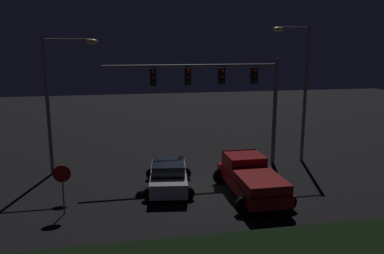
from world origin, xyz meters
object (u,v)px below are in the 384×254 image
at_px(pickup_truck, 250,175).
at_px(stop_sign, 62,180).
at_px(traffic_signal_gantry, 222,84).
at_px(street_lamp_right, 299,78).
at_px(street_lamp_left, 59,88).
at_px(car_sedan, 168,175).

relative_size(pickup_truck, stop_sign, 2.42).
distance_m(traffic_signal_gantry, street_lamp_right, 4.97).
distance_m(pickup_truck, street_lamp_right, 8.12).
distance_m(pickup_truck, stop_sign, 8.78).
relative_size(street_lamp_left, street_lamp_right, 0.91).
relative_size(traffic_signal_gantry, stop_sign, 4.63).
xyz_separation_m(pickup_truck, stop_sign, (-8.75, -0.57, 0.56)).
height_order(car_sedan, street_lamp_left, street_lamp_left).
height_order(traffic_signal_gantry, street_lamp_left, street_lamp_left).
bearing_deg(stop_sign, street_lamp_left, 96.57).
distance_m(street_lamp_right, stop_sign, 15.08).
distance_m(traffic_signal_gantry, stop_sign, 10.67).
bearing_deg(car_sedan, traffic_signal_gantry, -40.85).
height_order(pickup_truck, street_lamp_right, street_lamp_right).
bearing_deg(street_lamp_left, stop_sign, -83.43).
xyz_separation_m(car_sedan, traffic_signal_gantry, (3.66, 3.24, 4.29)).
xyz_separation_m(car_sedan, stop_sign, (-4.90, -2.10, 0.82)).
bearing_deg(stop_sign, traffic_signal_gantry, 31.95).
relative_size(car_sedan, traffic_signal_gantry, 0.45).
height_order(car_sedan, traffic_signal_gantry, traffic_signal_gantry).
bearing_deg(street_lamp_left, street_lamp_right, -1.16).
xyz_separation_m(car_sedan, street_lamp_right, (8.62, 3.47, 4.52)).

